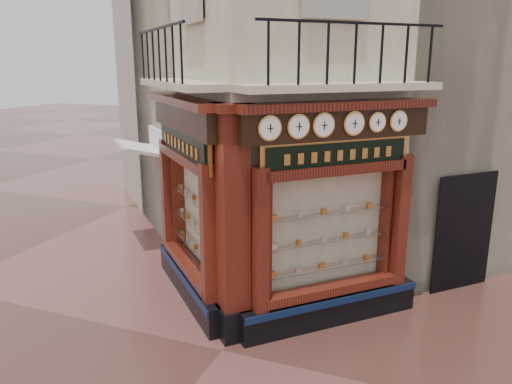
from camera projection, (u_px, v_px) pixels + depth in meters
The scene contains 17 objects.
ground at pixel (222, 350), 8.18m from camera, with size 80.00×80.00×0.00m, color #4C2A23.
main_building at pixel (325, 3), 12.22m from camera, with size 8.00×8.00×12.00m, color beige.
neighbour_left at pixel (265, 32), 15.45m from camera, with size 8.00×8.00×11.00m, color #B1A69A.
neighbour_right at pixel (434, 28), 13.70m from camera, with size 8.00×8.00×11.00m, color #B1A69A.
shopfront_left at pixel (189, 202), 9.59m from camera, with size 2.86×2.86×3.98m.
shopfront_right at pixel (333, 218), 8.60m from camera, with size 2.86×2.86×3.98m.
corner_pilaster at pixel (233, 229), 8.14m from camera, with size 0.85×0.85×3.98m.
balcony at pixel (255, 85), 8.46m from camera, with size 5.94×2.97×1.03m.
clock_a at pixel (270, 128), 7.51m from camera, with size 0.31×0.31×0.39m.
clock_b at pixel (298, 126), 7.70m from camera, with size 0.31×0.31×0.39m.
clock_c at pixel (323, 125), 7.88m from camera, with size 0.32×0.32×0.40m.
clock_d at pixel (354, 123), 8.10m from camera, with size 0.32×0.32×0.40m.
clock_e at pixel (377, 122), 8.28m from camera, with size 0.28×0.28×0.34m.
clock_f at pixel (398, 121), 8.45m from camera, with size 0.29×0.29×0.36m.
awning at pixel (146, 245), 12.94m from camera, with size 1.70×1.02×0.08m, color silver, non-canonical shape.
signboard_left at pixel (183, 145), 9.28m from camera, with size 2.27×2.27×0.61m.
signboard_right at pixel (338, 155), 8.25m from camera, with size 2.05×2.05×0.55m.
Camera 1 is at (3.17, -6.56, 4.57)m, focal length 35.00 mm.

